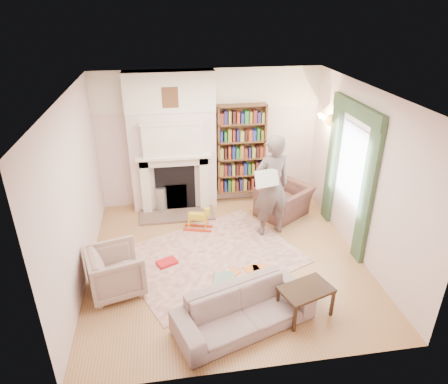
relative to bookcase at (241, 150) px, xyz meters
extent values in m
plane|color=#98663C|center=(-0.65, -2.12, -1.18)|extent=(4.50, 4.50, 0.00)
plane|color=white|center=(-0.65, -2.12, 1.62)|extent=(4.50, 4.50, 0.00)
plane|color=beige|center=(-0.65, 0.13, 0.22)|extent=(4.50, 0.00, 4.50)
plane|color=beige|center=(-0.65, -4.37, 0.22)|extent=(4.50, 0.00, 4.50)
plane|color=beige|center=(-2.90, -2.12, 0.22)|extent=(0.00, 4.50, 4.50)
plane|color=beige|center=(1.60, -2.12, 0.22)|extent=(0.00, 4.50, 4.50)
cube|color=beige|center=(-1.40, -0.04, 0.22)|extent=(1.70, 0.35, 2.80)
cube|color=silver|center=(-1.40, -0.33, 0.04)|extent=(1.47, 0.24, 0.05)
cube|color=black|center=(-1.40, -0.24, -0.68)|extent=(0.80, 0.06, 0.96)
cube|color=silver|center=(-1.40, -0.31, 0.38)|extent=(1.15, 0.18, 0.62)
cube|color=brown|center=(0.00, 0.00, 0.00)|extent=(1.00, 0.24, 1.85)
cube|color=silver|center=(1.58, -1.72, 0.27)|extent=(0.02, 0.90, 1.30)
cube|color=#314A2F|center=(1.55, -2.42, 0.02)|extent=(0.07, 0.32, 2.40)
cube|color=#314A2F|center=(1.55, -1.02, 0.02)|extent=(0.07, 0.32, 2.40)
cube|color=#314A2F|center=(1.54, -1.72, 1.20)|extent=(0.09, 1.70, 0.24)
cube|color=beige|center=(-0.89, -2.01, -1.17)|extent=(3.42, 3.10, 0.01)
imported|color=#432424|center=(0.73, -0.79, -0.86)|extent=(1.28, 1.25, 0.63)
imported|color=#BBB19A|center=(-2.40, -2.66, -0.82)|extent=(0.96, 0.94, 0.71)
imported|color=#A79E8A|center=(-0.66, -3.66, -0.90)|extent=(2.00, 1.30, 0.55)
imported|color=#5A4B48|center=(0.28, -1.39, -0.21)|extent=(0.79, 0.61, 1.93)
cube|color=silver|center=(0.13, -1.59, 0.04)|extent=(0.45, 0.22, 0.29)
cylinder|color=#ABAEB3|center=(-1.70, -0.24, -0.90)|extent=(0.32, 0.32, 0.55)
cube|color=#BCC746|center=(-0.77, -2.67, -1.15)|extent=(0.36, 0.36, 0.03)
cube|color=red|center=(-1.65, -2.11, -1.14)|extent=(0.38, 0.32, 0.05)
cube|color=red|center=(-0.15, -2.48, -1.16)|extent=(0.25, 0.20, 0.02)
cube|color=red|center=(-0.29, -2.47, -1.16)|extent=(0.28, 0.23, 0.02)
cube|color=red|center=(-0.62, -2.54, -1.16)|extent=(0.30, 0.30, 0.02)
camera|label=1|loc=(-1.54, -7.64, 2.83)|focal=32.00mm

